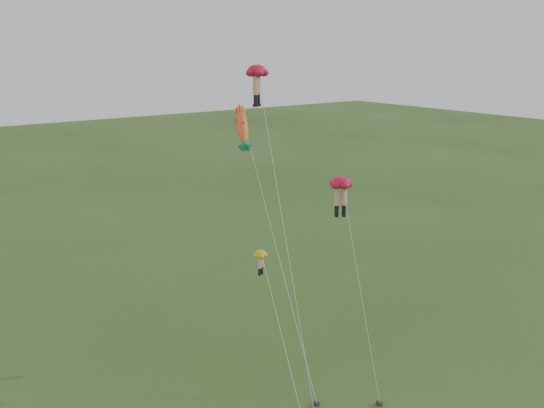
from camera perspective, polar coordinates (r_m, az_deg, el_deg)
ground at (r=40.01m, az=3.45°, el=-17.65°), size 300.00×300.00×0.00m
legs_kite_red_high at (r=43.49m, az=-1.40°, el=11.88°), size 5.54×13.22×20.10m
legs_kite_red_mid at (r=41.30m, az=6.54°, el=1.58°), size 4.01×8.28×12.83m
legs_kite_yellow at (r=37.84m, az=-0.90°, el=-5.63°), size 2.50×7.72×9.02m
fish_kite at (r=44.25m, az=-2.80°, el=7.41°), size 3.77×13.55×17.46m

